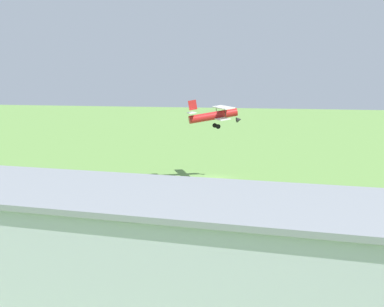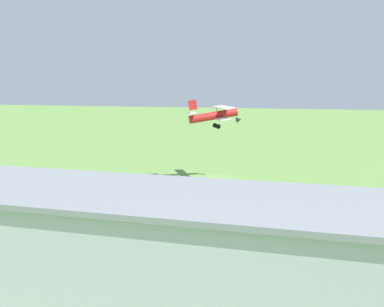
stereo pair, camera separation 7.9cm
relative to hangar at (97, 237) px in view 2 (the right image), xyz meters
name	(u,v)px [view 2 (the right image)]	position (x,y,z in m)	size (l,w,h in m)	color
ground_plane	(214,178)	(2.29, -41.39, -3.33)	(400.00, 400.00, 0.00)	#608C42
hangar	(97,237)	(0.00, 0.00, 0.00)	(38.86, 13.52, 6.64)	#B7BCC6
biplane	(215,115)	(1.80, -39.75, 5.67)	(7.45, 7.69, 3.92)	#B21E1E
person_by_parked_cars	(369,245)	(-17.63, -11.66, -2.46)	(0.50, 0.50, 1.73)	orange
person_watching_takeoff	(61,201)	(13.62, -18.72, -2.52)	(0.49, 0.49, 1.63)	#72338C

